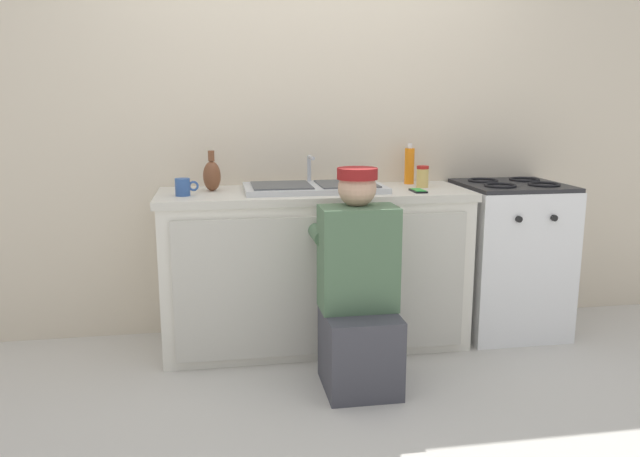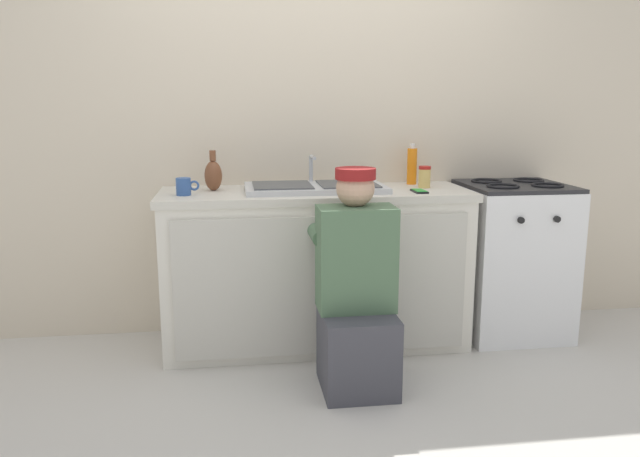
{
  "view_description": "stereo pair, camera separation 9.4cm",
  "coord_description": "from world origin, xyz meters",
  "views": [
    {
      "loc": [
        -0.56,
        -3.21,
        1.42
      ],
      "look_at": [
        0.0,
        0.1,
        0.74
      ],
      "focal_mm": 35.0,
      "sensor_mm": 36.0,
      "label": 1
    },
    {
      "loc": [
        -0.47,
        -3.23,
        1.42
      ],
      "look_at": [
        0.0,
        0.1,
        0.74
      ],
      "focal_mm": 35.0,
      "sensor_mm": 36.0,
      "label": 2
    }
  ],
  "objects": [
    {
      "name": "ground_plane",
      "position": [
        0.0,
        0.0,
        0.0
      ],
      "size": [
        12.0,
        12.0,
        0.0
      ],
      "primitive_type": "plane",
      "color": "beige"
    },
    {
      "name": "sink_double_basin",
      "position": [
        0.0,
        0.3,
        0.94
      ],
      "size": [
        0.8,
        0.44,
        0.19
      ],
      "color": "silver",
      "rests_on": "countertop"
    },
    {
      "name": "condiment_jar",
      "position": [
        0.66,
        0.32,
        0.98
      ],
      "size": [
        0.07,
        0.07,
        0.13
      ],
      "color": "#DBB760",
      "rests_on": "countertop"
    },
    {
      "name": "back_wall",
      "position": [
        0.0,
        0.65,
        1.25
      ],
      "size": [
        6.0,
        0.1,
        2.5
      ],
      "primitive_type": "cube",
      "color": "beige",
      "rests_on": "ground_plane"
    },
    {
      "name": "soap_bottle_orange",
      "position": [
        0.63,
        0.49,
        1.03
      ],
      "size": [
        0.06,
        0.06,
        0.25
      ],
      "color": "orange",
      "rests_on": "countertop"
    },
    {
      "name": "vase_decorative",
      "position": [
        -0.58,
        0.37,
        1.01
      ],
      "size": [
        0.1,
        0.1,
        0.23
      ],
      "color": "brown",
      "rests_on": "countertop"
    },
    {
      "name": "counter_cabinet",
      "position": [
        0.0,
        0.29,
        0.44
      ],
      "size": [
        1.74,
        0.62,
        0.88
      ],
      "color": "silver",
      "rests_on": "ground_plane"
    },
    {
      "name": "plumber_person",
      "position": [
        0.12,
        -0.31,
        0.46
      ],
      "size": [
        0.42,
        0.61,
        1.1
      ],
      "color": "#3F3F47",
      "rests_on": "ground_plane"
    },
    {
      "name": "stove_range",
      "position": [
        1.22,
        0.3,
        0.47
      ],
      "size": [
        0.61,
        0.62,
        0.95
      ],
      "color": "white",
      "rests_on": "ground_plane"
    },
    {
      "name": "coffee_mug",
      "position": [
        -0.73,
        0.21,
        0.97
      ],
      "size": [
        0.13,
        0.08,
        0.09
      ],
      "color": "#335699",
      "rests_on": "countertop"
    },
    {
      "name": "cell_phone",
      "position": [
        0.57,
        0.15,
        0.93
      ],
      "size": [
        0.07,
        0.14,
        0.01
      ],
      "color": "black",
      "rests_on": "countertop"
    },
    {
      "name": "countertop",
      "position": [
        0.0,
        0.3,
        0.9
      ],
      "size": [
        1.78,
        0.62,
        0.04
      ],
      "primitive_type": "cube",
      "color": "beige",
      "rests_on": "counter_cabinet"
    }
  ]
}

